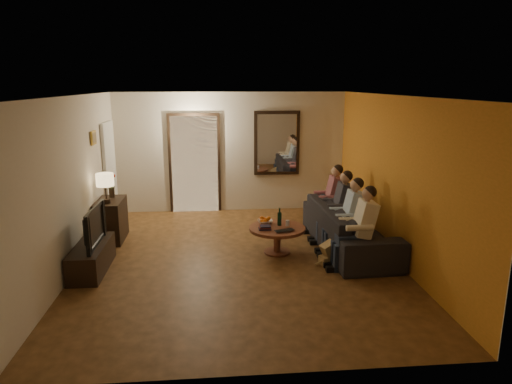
{
  "coord_description": "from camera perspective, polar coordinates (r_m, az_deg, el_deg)",
  "views": [
    {
      "loc": [
        -0.35,
        -6.91,
        2.79
      ],
      "look_at": [
        0.3,
        0.3,
        1.05
      ],
      "focal_mm": 32.0,
      "sensor_mm": 36.0,
      "label": 1
    }
  ],
  "objects": [
    {
      "name": "bowl",
      "position": [
        7.78,
        1.14,
        -3.74
      ],
      "size": [
        0.26,
        0.26,
        0.06
      ],
      "primitive_type": "imported",
      "color": "white",
      "rests_on": "coffee_table"
    },
    {
      "name": "person_b",
      "position": [
        7.64,
        11.53,
        -3.41
      ],
      "size": [
        0.6,
        0.4,
        1.2
      ],
      "primitive_type": null,
      "color": "tan",
      "rests_on": "sofa"
    },
    {
      "name": "right_wall",
      "position": [
        7.62,
        16.93,
        1.65
      ],
      "size": [
        0.02,
        6.0,
        2.6
      ],
      "primitive_type": "cube",
      "color": "beige",
      "rests_on": "floor"
    },
    {
      "name": "book_stack",
      "position": [
        7.47,
        1.1,
        -4.45
      ],
      "size": [
        0.2,
        0.15,
        0.07
      ],
      "primitive_type": null,
      "color": "black",
      "rests_on": "coffee_table"
    },
    {
      "name": "oranges",
      "position": [
        7.76,
        1.14,
        -3.26
      ],
      "size": [
        0.2,
        0.2,
        0.08
      ],
      "primitive_type": null,
      "color": "orange",
      "rests_on": "bowl"
    },
    {
      "name": "table_lamp",
      "position": [
        8.28,
        -18.29,
        0.45
      ],
      "size": [
        0.3,
        0.3,
        0.54
      ],
      "primitive_type": null,
      "color": "beige",
      "rests_on": "dresser"
    },
    {
      "name": "white_door",
      "position": [
        9.61,
        -17.77,
        2.26
      ],
      "size": [
        0.06,
        0.85,
        2.04
      ],
      "primitive_type": "cube",
      "color": "white",
      "rests_on": "floor"
    },
    {
      "name": "orange_accent",
      "position": [
        7.62,
        16.86,
        1.65
      ],
      "size": [
        0.01,
        6.0,
        2.6
      ],
      "primitive_type": "cube",
      "color": "orange",
      "rests_on": "right_wall"
    },
    {
      "name": "fridge_glimpse",
      "position": [
        10.07,
        -6.22,
        2.63
      ],
      "size": [
        0.45,
        0.03,
        1.7
      ],
      "primitive_type": "cube",
      "color": "silver",
      "rests_on": "floor"
    },
    {
      "name": "left_wall",
      "position": [
        7.38,
        -21.97,
        0.88
      ],
      "size": [
        0.02,
        6.0,
        2.6
      ],
      "primitive_type": "cube",
      "color": "beige",
      "rests_on": "floor"
    },
    {
      "name": "wine_bottle",
      "position": [
        7.66,
        2.96,
        -3.07
      ],
      "size": [
        0.07,
        0.07,
        0.31
      ],
      "primitive_type": null,
      "color": "black",
      "rests_on": "coffee_table"
    },
    {
      "name": "sofa",
      "position": [
        8.01,
        11.54,
        -4.3
      ],
      "size": [
        2.61,
        1.11,
        0.75
      ],
      "primitive_type": "imported",
      "rotation": [
        0.0,
        0.0,
        1.61
      ],
      "color": "black",
      "rests_on": "floor"
    },
    {
      "name": "ceiling",
      "position": [
        6.92,
        -2.3,
        11.94
      ],
      "size": [
        5.0,
        6.0,
        0.01
      ],
      "primitive_type": "cube",
      "color": "white",
      "rests_on": "back_wall"
    },
    {
      "name": "dog",
      "position": [
        7.33,
        9.88,
        -6.71
      ],
      "size": [
        0.61,
        0.4,
        0.56
      ],
      "primitive_type": null,
      "rotation": [
        0.0,
        0.0,
        0.31
      ],
      "color": "#976E45",
      "rests_on": "floor"
    },
    {
      "name": "person_d",
      "position": [
        8.75,
        9.31,
        -1.15
      ],
      "size": [
        0.6,
        0.4,
        1.2
      ],
      "primitive_type": null,
      "color": "tan",
      "rests_on": "sofa"
    },
    {
      "name": "coffee_table",
      "position": [
        7.68,
        2.66,
        -6.01
      ],
      "size": [
        1.14,
        1.14,
        0.45
      ],
      "primitive_type": "cylinder",
      "rotation": [
        0.0,
        0.0,
        0.26
      ],
      "color": "brown",
      "rests_on": "floor"
    },
    {
      "name": "person_a",
      "position": [
        7.1,
        12.9,
        -4.8
      ],
      "size": [
        0.6,
        0.4,
        1.2
      ],
      "primitive_type": null,
      "color": "tan",
      "rests_on": "sofa"
    },
    {
      "name": "kitchen_doorway",
      "position": [
        10.05,
        -7.67,
        3.43
      ],
      "size": [
        1.0,
        0.06,
        2.1
      ],
      "primitive_type": "cube",
      "color": "#FFE0A5",
      "rests_on": "floor"
    },
    {
      "name": "back_wall",
      "position": [
        10.02,
        -3.12,
        4.95
      ],
      "size": [
        5.0,
        0.02,
        2.6
      ],
      "primitive_type": "cube",
      "color": "beige",
      "rests_on": "floor"
    },
    {
      "name": "floor",
      "position": [
        7.46,
        -2.11,
        -8.46
      ],
      "size": [
        5.0,
        6.0,
        0.01
      ],
      "primitive_type": "cube",
      "color": "#462E13",
      "rests_on": "ground"
    },
    {
      "name": "dresser",
      "position": [
        8.65,
        -17.66,
        -3.37
      ],
      "size": [
        0.45,
        0.84,
        0.75
      ],
      "primitive_type": "cube",
      "color": "black",
      "rests_on": "floor"
    },
    {
      "name": "art_canvas",
      "position": [
        8.52,
        -19.55,
        6.42
      ],
      "size": [
        0.01,
        0.22,
        0.18
      ],
      "primitive_type": "cube",
      "color": "brown",
      "rests_on": "left_wall"
    },
    {
      "name": "person_c",
      "position": [
        8.19,
        10.35,
        -2.2
      ],
      "size": [
        0.6,
        0.4,
        1.2
      ],
      "primitive_type": null,
      "color": "tan",
      "rests_on": "sofa"
    },
    {
      "name": "tv",
      "position": [
        7.25,
        -20.17,
        -4.05
      ],
      "size": [
        1.01,
        0.13,
        0.58
      ],
      "primitive_type": "imported",
      "rotation": [
        0.0,
        0.0,
        1.57
      ],
      "color": "black",
      "rests_on": "tv_stand"
    },
    {
      "name": "mirror_glass",
      "position": [
        10.01,
        2.64,
        6.1
      ],
      "size": [
        0.86,
        0.02,
        1.26
      ],
      "primitive_type": "cube",
      "color": "white",
      "rests_on": "back_wall"
    },
    {
      "name": "tv_stand",
      "position": [
        7.4,
        -19.85,
        -7.74
      ],
      "size": [
        0.45,
        1.24,
        0.41
      ],
      "primitive_type": "cube",
      "color": "black",
      "rests_on": "floor"
    },
    {
      "name": "flower_vase",
      "position": [
        8.71,
        -17.64,
        0.78
      ],
      "size": [
        0.14,
        0.14,
        0.44
      ],
      "primitive_type": null,
      "color": "#B52613",
      "rests_on": "dresser"
    },
    {
      "name": "framed_art",
      "position": [
        8.53,
        -19.65,
        6.41
      ],
      "size": [
        0.03,
        0.28,
        0.24
      ],
      "primitive_type": "cube",
      "color": "#B28C33",
      "rests_on": "left_wall"
    },
    {
      "name": "mirror_frame",
      "position": [
        10.04,
        2.62,
        6.13
      ],
      "size": [
        1.0,
        0.05,
        1.4
      ],
      "primitive_type": "cube",
      "color": "black",
      "rests_on": "back_wall"
    },
    {
      "name": "wine_glass",
      "position": [
        7.66,
        3.96,
        -3.9
      ],
      "size": [
        0.06,
        0.06,
        0.1
      ],
      "primitive_type": "cylinder",
      "color": "silver",
      "rests_on": "coffee_table"
    },
    {
      "name": "laptop",
      "position": [
        7.35,
        3.75,
        -4.96
      ],
      "size": [
        0.38,
        0.31,
        0.03
      ],
      "primitive_type": "imported",
      "rotation": [
        0.0,
        0.0,
        0.34
      ],
      "color": "black",
      "rests_on": "coffee_table"
    },
    {
      "name": "front_wall",
      "position": [
        4.19,
        -0.0,
        -7.28
      ],
      "size": [
        5.0,
        0.02,
        2.6
      ],
      "primitive_type": "cube",
      "color": "beige",
      "rests_on": "floor"
    },
    {
      "name": "door_trim",
      "position": [
        10.04,
        -7.67,
        3.42
      ],
      "size": [
        1.12,
        0.04,
        2.22
      ],
      "primitive_type": "cube",
      "color": "black",
      "rests_on": "floor"
    }
  ]
}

